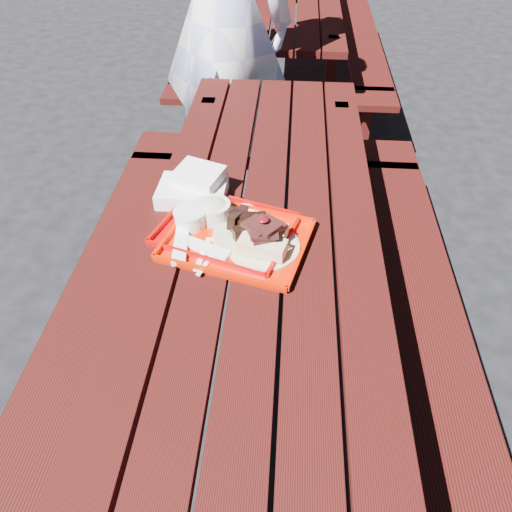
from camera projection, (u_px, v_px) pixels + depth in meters
name	position (u px, v px, depth m)	size (l,w,h in m)	color
ground	(259.00, 380.00, 2.03)	(60.00, 60.00, 0.00)	black
picnic_table_near	(259.00, 284.00, 1.65)	(1.41, 2.40, 0.75)	#380C0A
picnic_table_far	(286.00, 18.00, 3.72)	(1.41, 2.40, 0.75)	#380C0A
near_tray	(239.00, 232.00, 1.51)	(0.48, 0.41, 0.13)	red
far_tray	(223.00, 229.00, 1.54)	(0.47, 0.41, 0.07)	#B20605
white_cloth	(194.00, 187.00, 1.67)	(0.23, 0.20, 0.09)	white
person	(223.00, 19.00, 2.45)	(0.70, 0.46, 1.92)	#B1C4F8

